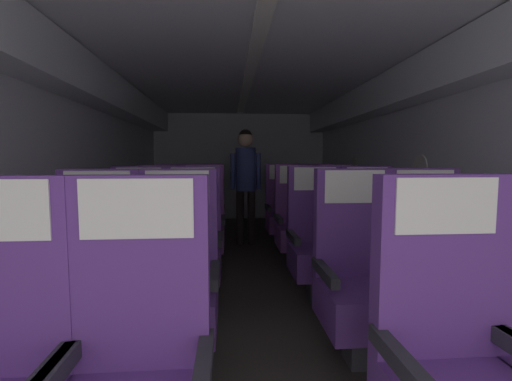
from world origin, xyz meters
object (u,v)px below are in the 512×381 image
object	(u,v)px
seat_e_left_aisle	(206,213)
seat_e_right_window	(283,212)
seat_b_left_window	(95,286)
seat_e_right_aisle	(318,212)
seat_e_left_window	(173,213)
seat_b_right_aisle	(430,276)
seat_a_right_window	(456,371)
seat_c_left_aisle	(193,246)
seat_d_left_window	(159,226)
seat_c_right_window	(317,243)
seat_d_right_aisle	(337,224)
flight_attendant	(246,174)
seat_b_right_window	(358,280)
seat_d_left_aisle	(203,225)
seat_c_left_window	(138,246)
seat_b_left_aisle	(177,283)
seat_d_right_window	(297,224)
seat_c_right_aisle	(370,242)

from	to	relation	value
seat_e_left_aisle	seat_e_right_window	distance (m)	1.05
seat_b_left_window	seat_e_right_aisle	size ratio (longest dim) A/B	1.00
seat_e_left_window	seat_b_right_aisle	bearing A→B (deg)	-53.91
seat_a_right_window	seat_c_left_aisle	size ratio (longest dim) A/B	1.00
seat_d_left_window	seat_e_right_window	size ratio (longest dim) A/B	1.00
seat_e_left_window	seat_e_right_aisle	bearing A→B (deg)	-0.17
seat_c_right_window	seat_e_left_window	world-z (taller)	same
seat_b_left_window	seat_a_right_window	bearing A→B (deg)	-31.04
seat_b_right_aisle	seat_d_right_aisle	bearing A→B (deg)	90.40
flight_attendant	seat_b_right_window	bearing A→B (deg)	121.14
seat_d_left_aisle	flight_attendant	world-z (taller)	flight_attendant
seat_d_left_window	seat_e_right_aisle	distance (m)	2.18
seat_d_left_aisle	seat_e_right_window	xyz separation A→B (m)	(1.04, 0.90, 0.00)
seat_b_left_window	seat_c_left_window	xyz separation A→B (m)	(0.00, 0.93, 0.00)
seat_b_left_aisle	seat_d_right_window	distance (m)	2.11
seat_a_right_window	seat_d_left_aisle	world-z (taller)	same
seat_a_right_window	seat_d_right_aisle	distance (m)	2.77
seat_b_right_aisle	seat_e_left_window	world-z (taller)	same
seat_b_right_window	seat_c_right_aisle	world-z (taller)	same
seat_c_right_aisle	seat_e_right_window	xyz separation A→B (m)	(-0.47, 1.80, 0.00)
seat_e_left_aisle	seat_e_right_window	bearing A→B (deg)	0.24
seat_c_left_window	seat_d_right_window	bearing A→B (deg)	30.86
seat_c_right_aisle	seat_d_left_window	xyz separation A→B (m)	(-1.98, 0.89, 0.00)
seat_a_right_window	seat_e_right_aisle	distance (m)	3.67
seat_a_right_window	seat_c_right_aisle	distance (m)	1.89
seat_b_left_aisle	seat_d_right_aisle	bearing A→B (deg)	49.87
seat_d_right_window	seat_d_right_aisle	bearing A→B (deg)	-2.26
seat_e_left_window	seat_e_left_aisle	size ratio (longest dim) A/B	1.00
seat_a_right_window	seat_d_right_window	xyz separation A→B (m)	(0.00, 2.75, 0.00)
seat_e_left_window	seat_c_right_window	bearing A→B (deg)	-50.29
seat_a_right_window	seat_b_right_window	bearing A→B (deg)	89.78
seat_a_right_window	flight_attendant	distance (m)	3.88
seat_c_right_window	seat_e_left_aisle	xyz separation A→B (m)	(-1.06, 1.80, 0.00)
seat_e_left_window	seat_c_left_window	bearing A→B (deg)	-90.09
seat_c_left_aisle	seat_e_right_window	xyz separation A→B (m)	(1.05, 1.82, 0.00)
seat_b_right_window	seat_c_left_window	bearing A→B (deg)	148.42
seat_d_right_window	seat_e_left_window	xyz separation A→B (m)	(-1.51, 0.90, 0.00)
seat_d_right_window	seat_e_right_window	bearing A→B (deg)	90.87
seat_b_left_window	seat_d_right_window	world-z (taller)	same
seat_d_right_aisle	seat_e_left_aisle	distance (m)	1.77
seat_a_right_window	seat_b_right_aisle	xyz separation A→B (m)	(0.46, 0.93, 0.00)
seat_d_left_aisle	seat_d_right_aisle	distance (m)	1.50
seat_b_left_aisle	seat_c_left_aisle	xyz separation A→B (m)	(0.00, 0.89, 0.00)
seat_b_left_window	seat_c_right_window	bearing A→B (deg)	31.25
seat_c_left_window	seat_d_right_window	size ratio (longest dim) A/B	1.00
seat_a_right_window	seat_e_right_aisle	world-z (taller)	same
seat_e_right_window	seat_e_left_window	bearing A→B (deg)	179.80
seat_a_right_window	seat_d_right_window	size ratio (longest dim) A/B	1.00
seat_c_left_aisle	seat_e_left_aisle	world-z (taller)	same
seat_c_right_aisle	flight_attendant	distance (m)	2.27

